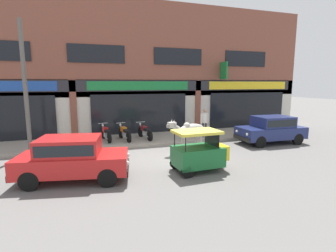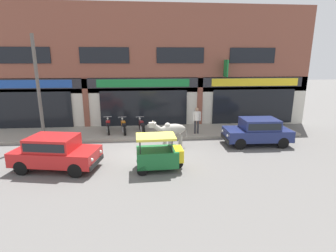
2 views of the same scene
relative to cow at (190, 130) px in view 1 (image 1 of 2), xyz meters
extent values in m
plane|color=#605E5B|center=(-1.36, -0.81, -1.01)|extent=(90.00, 90.00, 0.00)
cube|color=gray|center=(-1.36, 2.94, -0.92)|extent=(19.00, 3.10, 0.17)
cube|color=brown|center=(-1.36, 4.76, 4.22)|extent=(23.00, 0.55, 5.63)
cube|color=beige|center=(-1.36, 4.76, 0.69)|extent=(23.00, 0.55, 3.40)
cube|color=#28282D|center=(-1.36, 4.45, 2.04)|extent=(22.08, 0.08, 0.64)
cube|color=brown|center=(-5.19, 4.47, 0.69)|extent=(0.36, 0.12, 3.40)
cube|color=black|center=(-1.36, 4.44, 0.34)|extent=(5.83, 0.10, 2.40)
cube|color=#197A38|center=(-1.36, 4.42, 2.04)|extent=(6.13, 0.05, 0.52)
cube|color=brown|center=(2.47, 4.47, 0.69)|extent=(0.36, 0.12, 3.40)
cube|color=black|center=(6.31, 4.44, 0.34)|extent=(5.83, 0.10, 2.40)
cube|color=yellow|center=(6.31, 4.42, 2.04)|extent=(6.13, 0.05, 0.52)
cube|color=black|center=(-3.80, 4.46, 3.82)|extent=(3.13, 0.06, 1.00)
cube|color=black|center=(1.08, 4.46, 3.82)|extent=(3.13, 0.06, 1.00)
cube|color=black|center=(5.97, 4.46, 3.82)|extent=(3.13, 0.06, 1.00)
cube|color=#197A38|center=(4.06, 4.04, 2.99)|extent=(0.08, 0.80, 1.10)
ellipsoid|color=#9E998E|center=(0.10, 0.02, 0.01)|extent=(1.47, 0.76, 0.60)
sphere|color=#9E998E|center=(-0.18, -0.03, 0.24)|extent=(0.32, 0.32, 0.32)
cylinder|color=#9E998E|center=(-0.30, -0.20, -0.65)|extent=(0.12, 0.12, 0.72)
cylinder|color=#9E998E|center=(-0.35, 0.08, -0.65)|extent=(0.12, 0.12, 0.72)
cylinder|color=#9E998E|center=(0.55, -0.05, -0.65)|extent=(0.12, 0.12, 0.72)
cylinder|color=#9E998E|center=(0.50, 0.24, -0.65)|extent=(0.12, 0.12, 0.72)
cylinder|color=#9E998E|center=(-0.71, -0.13, 0.16)|extent=(0.50, 0.32, 0.43)
cube|color=#9E998E|center=(-0.96, -0.17, 0.33)|extent=(0.39, 0.28, 0.26)
cube|color=slate|center=(-1.14, -0.21, 0.29)|extent=(0.17, 0.18, 0.14)
cone|color=beige|center=(-0.91, -0.27, 0.51)|extent=(0.12, 0.08, 0.19)
cone|color=beige|center=(-0.94, -0.07, 0.51)|extent=(0.12, 0.08, 0.19)
cube|color=#9E998E|center=(-0.86, -0.32, 0.39)|extent=(0.06, 0.14, 0.10)
cube|color=#9E998E|center=(-0.91, 0.00, 0.39)|extent=(0.06, 0.14, 0.10)
cylinder|color=#9E998E|center=(0.83, 0.15, -0.21)|extent=(0.17, 0.07, 0.60)
cylinder|color=black|center=(-3.87, -1.76, -0.71)|extent=(0.62, 0.30, 0.60)
cylinder|color=black|center=(-4.15, -3.17, -0.71)|extent=(0.62, 0.30, 0.60)
cylinder|color=black|center=(-6.12, -1.31, -0.71)|extent=(0.62, 0.30, 0.60)
cylinder|color=black|center=(-6.41, -2.72, -0.71)|extent=(0.62, 0.30, 0.60)
cube|color=red|center=(-5.14, -2.24, -0.41)|extent=(3.75, 2.26, 0.60)
cube|color=red|center=(-5.23, -2.22, 0.17)|extent=(2.15, 1.79, 0.56)
cube|color=black|center=(-5.23, -2.22, 0.17)|extent=(2.00, 1.78, 0.35)
cube|color=black|center=(-3.44, -2.58, -0.63)|extent=(0.42, 1.51, 0.20)
cube|color=black|center=(-6.83, -1.90, -0.63)|extent=(0.42, 1.51, 0.20)
sphere|color=silver|center=(-3.32, -2.12, -0.33)|extent=(0.14, 0.14, 0.14)
sphere|color=silver|center=(-3.51, -3.06, -0.33)|extent=(0.14, 0.14, 0.14)
cube|color=red|center=(-6.76, -1.41, -0.31)|extent=(0.06, 0.16, 0.14)
cube|color=red|center=(-6.95, -2.38, -0.31)|extent=(0.06, 0.16, 0.14)
cylinder|color=black|center=(3.60, -0.51, -0.71)|extent=(0.61, 0.20, 0.60)
cylinder|color=black|center=(3.64, 0.93, -0.71)|extent=(0.61, 0.20, 0.60)
cylinder|color=black|center=(5.90, -0.58, -0.71)|extent=(0.61, 0.20, 0.60)
cylinder|color=black|center=(5.94, 0.86, -0.71)|extent=(0.61, 0.20, 0.60)
cube|color=navy|center=(4.77, 0.17, -0.41)|extent=(3.55, 1.70, 0.60)
cube|color=navy|center=(4.87, 0.17, 0.17)|extent=(1.94, 1.50, 0.56)
cube|color=black|center=(4.87, 0.17, 0.17)|extent=(1.79, 1.51, 0.35)
cube|color=black|center=(3.04, 0.23, -0.63)|extent=(0.17, 1.52, 0.20)
cube|color=black|center=(6.50, 0.12, -0.63)|extent=(0.17, 1.52, 0.20)
sphere|color=silver|center=(3.00, -0.25, -0.33)|extent=(0.14, 0.14, 0.14)
sphere|color=silver|center=(3.02, 0.71, -0.33)|extent=(0.14, 0.14, 0.14)
cube|color=red|center=(6.51, -0.37, -0.31)|extent=(0.03, 0.16, 0.14)
cube|color=red|center=(6.54, 0.62, -0.31)|extent=(0.03, 0.16, 0.14)
cylinder|color=black|center=(0.03, -2.68, -0.79)|extent=(0.44, 0.14, 0.44)
cylinder|color=black|center=(-1.54, -2.21, -0.79)|extent=(0.44, 0.14, 0.44)
cylinder|color=black|center=(-1.50, -3.25, -0.79)|extent=(0.44, 0.14, 0.44)
cube|color=#19602D|center=(-0.87, -2.71, -0.44)|extent=(1.75, 1.22, 0.70)
cube|color=yellow|center=(0.03, -2.68, -0.34)|extent=(0.39, 0.88, 0.52)
cylinder|color=black|center=(-0.31, -2.20, 0.19)|extent=(0.04, 0.04, 0.55)
cylinder|color=black|center=(-0.28, -3.18, 0.19)|extent=(0.04, 0.04, 0.55)
cylinder|color=black|center=(-1.60, -2.24, 0.19)|extent=(0.04, 0.04, 0.55)
cylinder|color=black|center=(-1.56, -3.23, 0.19)|extent=(0.04, 0.04, 0.55)
cube|color=#DBCC42|center=(-0.92, -2.71, 0.46)|extent=(1.65, 1.16, 0.10)
cube|color=black|center=(-0.30, -2.69, 0.18)|extent=(0.06, 0.93, 0.50)
cylinder|color=black|center=(-3.70, 3.46, -0.55)|extent=(0.19, 0.57, 0.56)
cylinder|color=black|center=(-3.50, 2.23, -0.55)|extent=(0.19, 0.57, 0.56)
cube|color=#B2B5BA|center=(-3.60, 2.83, -0.51)|extent=(0.25, 0.35, 0.24)
cube|color=red|center=(-3.62, 2.98, -0.25)|extent=(0.30, 0.43, 0.24)
cube|color=black|center=(-3.56, 2.59, -0.27)|extent=(0.30, 0.55, 0.12)
cylinder|color=#B2B5BA|center=(-3.69, 3.40, -0.25)|extent=(0.08, 0.27, 0.59)
cylinder|color=#B2B5BA|center=(-3.70, 3.44, 0.03)|extent=(0.52, 0.11, 0.03)
sphere|color=silver|center=(-3.71, 3.50, -0.09)|extent=(0.12, 0.12, 0.12)
cylinder|color=#B2B5BA|center=(-3.65, 2.45, -0.59)|extent=(0.13, 0.48, 0.06)
cylinder|color=black|center=(-2.76, 3.29, -0.55)|extent=(0.20, 0.57, 0.56)
cylinder|color=black|center=(-2.54, 2.06, -0.55)|extent=(0.20, 0.57, 0.56)
cube|color=#B2B5BA|center=(-2.65, 2.66, -0.51)|extent=(0.25, 0.35, 0.24)
cube|color=orange|center=(-2.67, 2.81, -0.25)|extent=(0.31, 0.44, 0.24)
cube|color=black|center=(-2.60, 2.42, -0.27)|extent=(0.31, 0.55, 0.12)
cylinder|color=#B2B5BA|center=(-2.75, 3.23, -0.25)|extent=(0.09, 0.27, 0.59)
cylinder|color=#B2B5BA|center=(-2.76, 3.27, 0.03)|extent=(0.52, 0.12, 0.03)
sphere|color=silver|center=(-2.77, 3.33, -0.09)|extent=(0.12, 0.12, 0.12)
cylinder|color=#B2B5BA|center=(-2.69, 2.28, -0.59)|extent=(0.14, 0.48, 0.06)
cylinder|color=black|center=(-1.65, 3.25, -0.55)|extent=(0.20, 0.57, 0.56)
cylinder|color=black|center=(-1.43, 2.02, -0.55)|extent=(0.20, 0.57, 0.56)
cube|color=#B2B5BA|center=(-1.53, 2.62, -0.51)|extent=(0.25, 0.35, 0.24)
cube|color=maroon|center=(-1.56, 2.78, -0.25)|extent=(0.31, 0.44, 0.24)
cube|color=black|center=(-1.49, 2.38, -0.27)|extent=(0.31, 0.55, 0.12)
cylinder|color=#B2B5BA|center=(-1.64, 3.19, -0.25)|extent=(0.09, 0.27, 0.59)
cylinder|color=#B2B5BA|center=(-1.64, 3.23, 0.03)|extent=(0.52, 0.12, 0.03)
sphere|color=silver|center=(-1.65, 3.29, -0.09)|extent=(0.12, 0.12, 0.12)
cylinder|color=#B2B5BA|center=(-1.58, 2.24, -0.59)|extent=(0.14, 0.48, 0.06)
cylinder|color=#2D2D33|center=(1.70, 2.09, -0.42)|extent=(0.11, 0.11, 0.82)
cylinder|color=#2D2D33|center=(1.88, 2.09, -0.42)|extent=(0.11, 0.11, 0.82)
cylinder|color=silver|center=(1.79, 2.09, 0.27)|extent=(0.32, 0.32, 0.56)
cylinder|color=silver|center=(1.59, 2.08, 0.24)|extent=(0.08, 0.08, 0.56)
cylinder|color=silver|center=(2.00, 2.10, 0.24)|extent=(0.08, 0.08, 0.56)
sphere|color=tan|center=(1.79, 2.09, 0.67)|extent=(0.20, 0.20, 0.20)
cylinder|color=#595651|center=(-7.05, 1.69, 2.02)|extent=(0.18, 0.18, 5.71)
camera|label=1|loc=(-4.85, -11.12, 2.19)|focal=28.00mm
camera|label=2|loc=(-1.38, -13.12, 3.60)|focal=28.00mm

